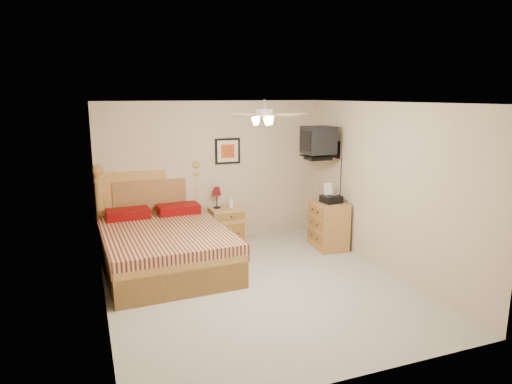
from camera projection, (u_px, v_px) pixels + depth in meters
floor at (258, 287)px, 6.30m from camera, size 4.50×4.50×0.00m
ceiling at (259, 103)px, 5.78m from camera, size 4.00×4.50×0.04m
wall_back at (213, 172)px, 8.09m from camera, size 4.00×0.04×2.50m
wall_front at (351, 252)px, 3.98m from camera, size 4.00×0.04×2.50m
wall_left at (100, 212)px, 5.34m from camera, size 0.04×4.50×2.50m
wall_right at (385, 188)px, 6.73m from camera, size 0.04×4.50×2.50m
bed at (164, 221)px, 6.79m from camera, size 1.86×2.39×1.50m
nightstand at (227, 225)px, 8.12m from camera, size 0.59×0.45×0.63m
table_lamp at (217, 198)px, 8.04m from camera, size 0.25×0.25×0.38m
lotion_bottle at (231, 202)px, 8.05m from camera, size 0.11×0.11×0.22m
framed_picture at (228, 151)px, 8.09m from camera, size 0.46×0.04×0.46m
dresser at (328, 225)px, 7.84m from camera, size 0.54×0.73×0.82m
fax_machine at (331, 193)px, 7.65m from camera, size 0.33×0.34×0.32m
magazine_lower at (320, 199)px, 7.92m from camera, size 0.21×0.26×0.02m
magazine_upper at (322, 198)px, 7.91m from camera, size 0.21×0.27×0.02m
wall_tv at (326, 142)px, 7.75m from camera, size 0.56×0.46×0.58m
ceiling_fan at (264, 114)px, 5.62m from camera, size 1.14×1.14×0.28m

